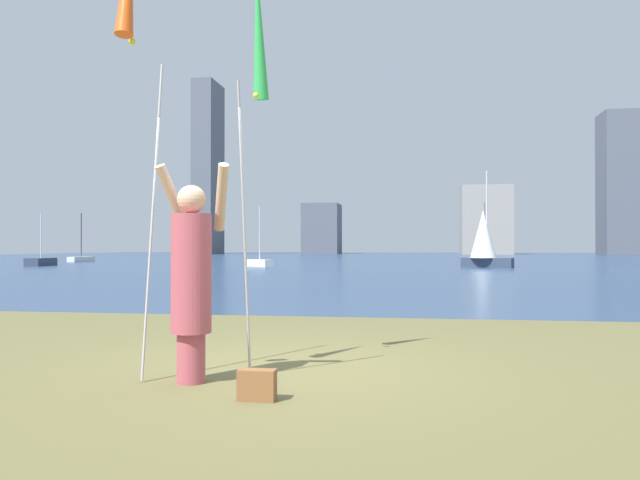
# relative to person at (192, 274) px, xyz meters

# --- Properties ---
(ground) EXTENTS (120.00, 138.00, 0.12)m
(ground) POSITION_rel_person_xyz_m (0.66, 51.76, -1.05)
(ground) COLOR brown
(person) EXTENTS (0.74, 0.55, 2.01)m
(person) POSITION_rel_person_xyz_m (0.00, 0.00, 0.00)
(person) COLOR #B24C59
(person) RESTS_ON ground
(kite_flag_right) EXTENTS (0.16, 0.94, 4.16)m
(kite_flag_right) POSITION_rel_person_xyz_m (0.45, 0.67, 2.38)
(kite_flag_right) COLOR #B2B2B7
(kite_flag_right) RESTS_ON ground
(bag) EXTENTS (0.30, 0.14, 0.25)m
(bag) POSITION_rel_person_xyz_m (0.76, -0.56, -0.86)
(bag) COLOR brown
(bag) RESTS_ON ground
(sailboat_0) EXTENTS (1.09, 2.39, 3.36)m
(sailboat_0) POSITION_rel_person_xyz_m (-21.61, 31.22, -0.72)
(sailboat_0) COLOR #333D51
(sailboat_0) RESTS_ON ground
(sailboat_1) EXTENTS (1.97, 1.87, 3.70)m
(sailboat_1) POSITION_rel_person_xyz_m (-7.36, 31.63, -0.73)
(sailboat_1) COLOR white
(sailboat_1) RESTS_ON ground
(sailboat_2) EXTENTS (0.68, 3.17, 3.95)m
(sailboat_2) POSITION_rel_person_xyz_m (-24.78, 41.65, -0.72)
(sailboat_2) COLOR silver
(sailboat_2) RESTS_ON ground
(sailboat_3) EXTENTS (1.69, 0.94, 5.28)m
(sailboat_3) POSITION_rel_person_xyz_m (8.50, 53.71, 0.54)
(sailboat_3) COLOR white
(sailboat_3) RESTS_ON ground
(sailboat_6) EXTENTS (2.99, 2.02, 5.70)m
(sailboat_6) POSITION_rel_person_xyz_m (6.06, 32.37, 0.77)
(sailboat_6) COLOR #333D51
(sailboat_6) RESTS_ON ground
(skyline_tower_0) EXTENTS (3.34, 7.17, 27.95)m
(skyline_tower_0) POSITION_rel_person_xyz_m (-31.38, 92.36, 12.99)
(skyline_tower_0) COLOR #565B66
(skyline_tower_0) RESTS_ON ground
(skyline_tower_1) EXTENTS (5.91, 6.75, 8.23)m
(skyline_tower_1) POSITION_rel_person_xyz_m (-13.17, 96.57, 3.13)
(skyline_tower_1) COLOR #565B66
(skyline_tower_1) RESTS_ON ground
(skyline_tower_2) EXTENTS (7.41, 7.66, 10.37)m
(skyline_tower_2) POSITION_rel_person_xyz_m (12.70, 92.61, 4.20)
(skyline_tower_2) COLOR gray
(skyline_tower_2) RESTS_ON ground
(skyline_tower_3) EXTENTS (7.78, 5.98, 21.32)m
(skyline_tower_3) POSITION_rel_person_xyz_m (33.68, 93.64, 9.67)
(skyline_tower_3) COLOR #565B66
(skyline_tower_3) RESTS_ON ground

